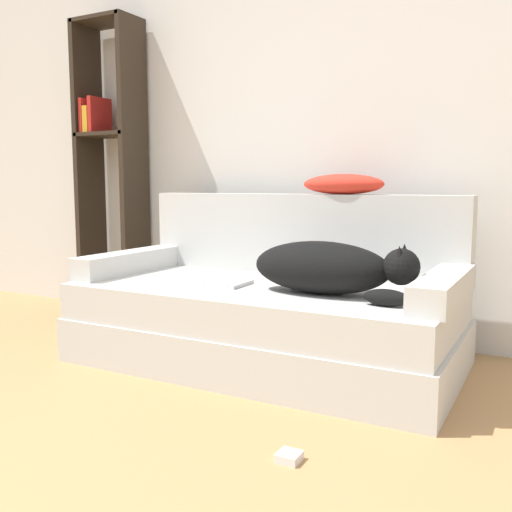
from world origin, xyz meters
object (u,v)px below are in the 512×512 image
throw_pillow (343,184)px  bookshelf (110,155)px  couch (265,324)px  laptop (217,282)px  dog (328,268)px  power_adapter (289,457)px

throw_pillow → bookshelf: bearing=176.6°
couch → laptop: laptop is taller
couch → bookshelf: (-1.43, 0.50, 0.87)m
couch → throw_pillow: bearing=58.5°
dog → laptop: size_ratio=2.42×
couch → dog: 0.49m
couch → bookshelf: bearing=160.7°
laptop → bookshelf: (-1.22, 0.60, 0.67)m
power_adapter → laptop: bearing=134.4°
throw_pillow → bookshelf: (-1.68, 0.10, 0.19)m
dog → power_adapter: 0.94m
power_adapter → dog: bearing=102.8°
laptop → power_adapter: (0.75, -0.76, -0.39)m
couch → throw_pillow: 0.83m
laptop → throw_pillow: bearing=46.5°
bookshelf → dog: bearing=-18.2°
laptop → throw_pillow: (0.46, 0.50, 0.48)m
throw_pillow → bookshelf: 1.69m
throw_pillow → power_adapter: (0.29, -1.27, -0.86)m
dog → laptop: 0.58m
couch → dog: dog is taller
throw_pillow → bookshelf: size_ratio=0.22×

